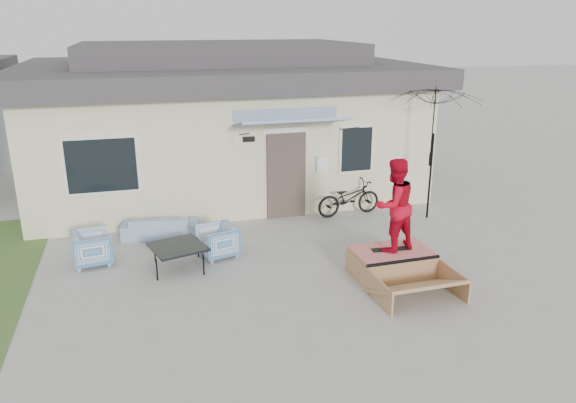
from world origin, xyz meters
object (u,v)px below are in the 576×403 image
object	(u,v)px
coffee_table	(178,257)
skateboard	(391,249)
skater	(394,203)
patio_umbrella	(433,148)
armchair_left	(92,246)
bicycle	(349,194)
skate_ramp	(392,263)
loveseat	(161,223)
armchair_right	(217,239)

from	to	relation	value
coffee_table	skateboard	bearing A→B (deg)	-18.79
skater	patio_umbrella	bearing A→B (deg)	-145.93
coffee_table	armchair_left	bearing A→B (deg)	157.25
bicycle	skater	bearing A→B (deg)	165.79
skate_ramp	skater	world-z (taller)	skater
loveseat	armchair_left	distance (m)	1.79
loveseat	skate_ramp	bearing A→B (deg)	152.12
skateboard	bicycle	bearing A→B (deg)	87.39
skater	skate_ramp	bearing A→B (deg)	76.09
coffee_table	skater	xyz separation A→B (m)	(3.88, -1.32, 1.17)
skateboard	skater	distance (m)	0.90
armchair_right	bicycle	bearing A→B (deg)	100.67
patio_umbrella	skateboard	bearing A→B (deg)	-130.58
armchair_left	coffee_table	xyz separation A→B (m)	(1.62, -0.68, -0.14)
armchair_left	loveseat	bearing A→B (deg)	-59.39
armchair_left	bicycle	size ratio (longest dim) A/B	0.45
loveseat	skate_ramp	size ratio (longest dim) A/B	0.87
armchair_left	skate_ramp	xyz separation A→B (m)	(5.51, -2.05, -0.13)
skater	armchair_left	bearing A→B (deg)	-35.33
loveseat	skateboard	distance (m)	5.17
patio_umbrella	skate_ramp	xyz separation A→B (m)	(-2.27, -2.70, -1.51)
armchair_right	coffee_table	distance (m)	0.92
coffee_table	loveseat	bearing A→B (deg)	97.44
skateboard	armchair_left	bearing A→B (deg)	165.41
armchair_left	armchair_right	size ratio (longest dim) A/B	1.03
armchair_right	coffee_table	world-z (taller)	armchair_right
armchair_right	coffee_table	size ratio (longest dim) A/B	0.75
loveseat	skateboard	bearing A→B (deg)	152.53
skateboard	skate_ramp	bearing A→B (deg)	-83.18
skateboard	skater	bearing A→B (deg)	0.00
loveseat	armchair_right	distance (m)	1.77
bicycle	loveseat	bearing A→B (deg)	86.72
armchair_right	skate_ramp	xyz separation A→B (m)	(3.06, -1.76, -0.12)
patio_umbrella	armchair_left	bearing A→B (deg)	-175.23
coffee_table	skateboard	distance (m)	4.11
skate_ramp	bicycle	bearing A→B (deg)	80.70
patio_umbrella	skate_ramp	distance (m)	3.84
loveseat	coffee_table	bearing A→B (deg)	107.15
coffee_table	skateboard	xyz separation A→B (m)	(3.88, -1.32, 0.27)
skateboard	skater	world-z (taller)	skater
patio_umbrella	skateboard	distance (m)	3.70
coffee_table	patio_umbrella	distance (m)	6.47
bicycle	patio_umbrella	world-z (taller)	patio_umbrella
armchair_left	skateboard	xyz separation A→B (m)	(5.51, -2.00, 0.13)
armchair_right	patio_umbrella	size ratio (longest dim) A/B	0.32
coffee_table	patio_umbrella	bearing A→B (deg)	12.20
coffee_table	patio_umbrella	world-z (taller)	patio_umbrella
loveseat	skater	distance (m)	5.28
patio_umbrella	skateboard	size ratio (longest dim) A/B	2.98
patio_umbrella	bicycle	bearing A→B (deg)	158.54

